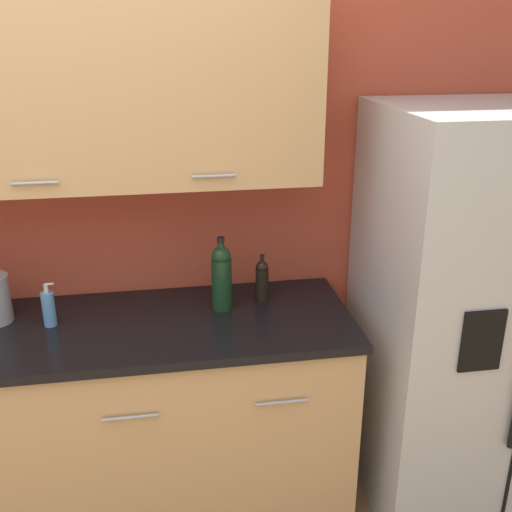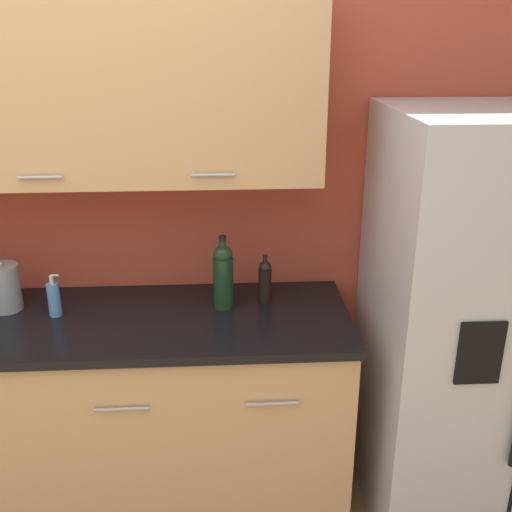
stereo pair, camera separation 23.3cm
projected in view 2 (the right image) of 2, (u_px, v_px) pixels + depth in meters
The scene contains 7 objects.
wall_back at pixel (34, 173), 2.46m from camera, with size 10.00×0.39×2.60m.
counter_unit at pixel (72, 412), 2.55m from camera, with size 2.33×0.64×0.91m.
refrigerator at pixel (491, 324), 2.44m from camera, with size 0.95×0.76×1.73m.
wine_bottle at pixel (223, 275), 2.44m from camera, with size 0.08×0.08×0.31m.
soap_dispenser at pixel (54, 299), 2.39m from camera, with size 0.05×0.05×0.18m.
oil_bottle at pixel (265, 280), 2.50m from camera, with size 0.06×0.06×0.21m.
steel_canister at pixel (4, 287), 2.43m from camera, with size 0.13×0.13×0.21m.
Camera 2 is at (0.81, -1.26, 2.00)m, focal length 42.00 mm.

